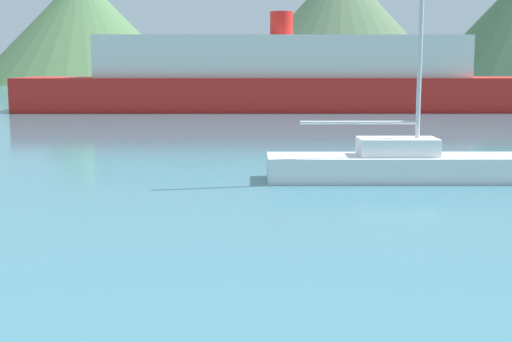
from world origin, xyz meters
TOP-DOWN VIEW (x-y plane):
  - sailboat_inner at (3.84, 20.62)m, footprint 7.22×2.47m
  - ferry_distant at (-1.65, 49.38)m, footprint 35.34×10.31m
  - hill_west at (-38.90, 113.52)m, footprint 33.99×33.99m
  - hill_central at (2.35, 109.60)m, footprint 33.40×33.40m

SIDE VIEW (x-z plane):
  - sailboat_inner at x=3.84m, z-range -4.51..5.49m
  - ferry_distant at x=-1.65m, z-range -1.10..5.48m
  - hill_west at x=-38.90m, z-range 0.00..17.38m
  - hill_central at x=2.35m, z-range 0.00..17.94m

